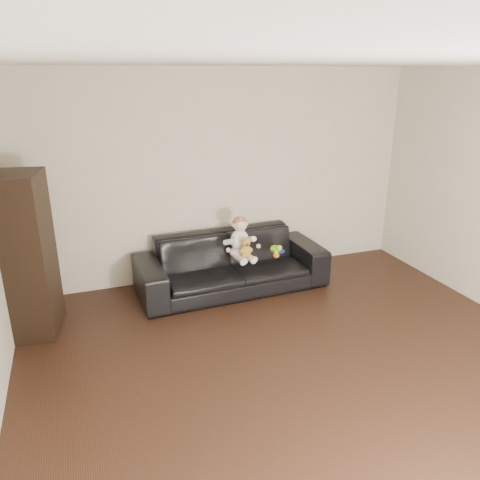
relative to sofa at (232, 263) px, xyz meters
name	(u,v)px	position (x,y,z in m)	size (l,w,h in m)	color
floor	(327,398)	(0.07, -2.25, -0.33)	(5.50, 5.50, 0.00)	black
ceiling	(353,62)	(0.07, -2.25, 2.27)	(5.50, 5.50, 0.00)	beige
wall_back	(223,176)	(0.07, 0.50, 0.97)	(5.00, 5.00, 0.00)	beige
sofa	(232,263)	(0.00, 0.00, 0.00)	(2.29, 0.89, 0.67)	black
cabinet	(29,256)	(-2.21, -0.29, 0.50)	(0.42, 0.57, 1.66)	black
shelf_item	(25,220)	(-2.19, -0.29, 0.87)	(0.18, 0.25, 0.28)	silver
baby	(240,240)	(0.07, -0.12, 0.33)	(0.38, 0.46, 0.51)	#F9D2DD
teddy_bear	(246,248)	(0.08, -0.28, 0.28)	(0.15, 0.15, 0.25)	#B07E32
toy_green	(275,249)	(0.52, -0.13, 0.16)	(0.12, 0.14, 0.10)	#8BEB1B
toy_rattle	(276,255)	(0.47, -0.28, 0.14)	(0.08, 0.08, 0.08)	orange
toy_blue_disc	(281,251)	(0.61, -0.11, 0.11)	(0.10, 0.10, 0.01)	#1B32DF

